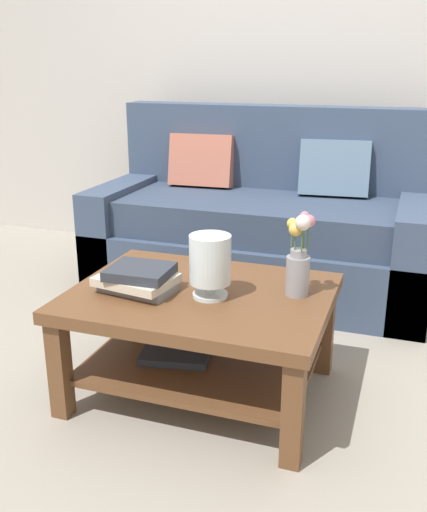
# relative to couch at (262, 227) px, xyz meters

# --- Properties ---
(ground_plane) EXTENTS (10.00, 10.00, 0.00)m
(ground_plane) POSITION_rel_couch_xyz_m (0.07, -0.99, -0.36)
(ground_plane) COLOR gray
(back_wall) EXTENTS (6.40, 0.12, 2.70)m
(back_wall) POSITION_rel_couch_xyz_m (0.07, 0.66, 0.99)
(back_wall) COLOR #BCB7B2
(back_wall) RESTS_ON ground
(couch) EXTENTS (1.95, 0.90, 1.06)m
(couch) POSITION_rel_couch_xyz_m (0.00, 0.00, 0.00)
(couch) COLOR #384760
(couch) RESTS_ON ground
(coffee_table) EXTENTS (1.01, 0.79, 0.45)m
(coffee_table) POSITION_rel_couch_xyz_m (0.09, -1.29, -0.04)
(coffee_table) COLOR brown
(coffee_table) RESTS_ON ground
(book_stack_main) EXTENTS (0.32, 0.26, 0.10)m
(book_stack_main) POSITION_rel_couch_xyz_m (-0.15, -1.37, 0.14)
(book_stack_main) COLOR slate
(book_stack_main) RESTS_ON coffee_table
(glass_hurricane_vase) EXTENTS (0.16, 0.16, 0.25)m
(glass_hurricane_vase) POSITION_rel_couch_xyz_m (0.14, -1.33, 0.23)
(glass_hurricane_vase) COLOR silver
(glass_hurricane_vase) RESTS_ON coffee_table
(flower_pitcher) EXTENTS (0.11, 0.11, 0.33)m
(flower_pitcher) POSITION_rel_couch_xyz_m (0.45, -1.20, 0.23)
(flower_pitcher) COLOR gray
(flower_pitcher) RESTS_ON coffee_table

